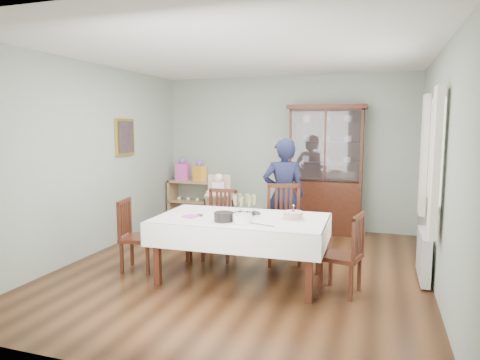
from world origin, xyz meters
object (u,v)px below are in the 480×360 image
at_px(china_cabinet, 326,168).
at_px(chair_end_right, 342,270).
at_px(chair_far_left, 220,238).
at_px(woman, 284,196).
at_px(high_chair, 219,215).
at_px(champagne_tray, 244,209).
at_px(chair_far_right, 284,240).
at_px(gift_bag_orange, 199,171).
at_px(sideboard, 193,201).
at_px(gift_bag_pink, 182,170).
at_px(chair_end_left, 138,249).
at_px(birthday_cake, 293,216).
at_px(dining_table, 241,248).

bearing_deg(china_cabinet, chair_end_right, -78.93).
bearing_deg(chair_far_left, woman, 34.87).
relative_size(high_chair, champagne_tray, 2.73).
xyz_separation_m(chair_far_right, gift_bag_orange, (-2.03, 1.85, 0.67)).
relative_size(sideboard, chair_far_right, 0.87).
relative_size(woman, gift_bag_pink, 3.78).
relative_size(chair_far_left, chair_end_left, 1.04).
distance_m(chair_far_left, chair_end_right, 1.88).
xyz_separation_m(chair_far_right, woman, (-0.12, 0.51, 0.52)).
bearing_deg(chair_far_left, chair_end_left, -138.88).
bearing_deg(high_chair, gift_bag_orange, 110.73).
relative_size(chair_end_right, gift_bag_pink, 2.05).
bearing_deg(birthday_cake, chair_end_right, -11.12).
bearing_deg(sideboard, dining_table, -55.21).
relative_size(high_chair, gift_bag_pink, 2.48).
relative_size(chair_far_left, chair_end_right, 1.06).
distance_m(chair_far_right, chair_end_left, 1.91).
xyz_separation_m(chair_far_right, chair_end_right, (0.84, -0.84, -0.04)).
bearing_deg(dining_table, chair_end_left, -176.48).
distance_m(high_chair, birthday_cake, 2.11).
xyz_separation_m(gift_bag_pink, gift_bag_orange, (0.35, 0.00, -0.01)).
xyz_separation_m(dining_table, chair_far_left, (-0.54, 0.70, -0.10)).
bearing_deg(chair_far_left, sideboard, 120.70).
height_order(sideboard, gift_bag_orange, gift_bag_orange).
bearing_deg(chair_far_left, chair_far_right, 2.66).
bearing_deg(china_cabinet, champagne_tray, -104.78).
relative_size(chair_end_right, champagne_tray, 2.26).
relative_size(chair_end_left, woman, 0.55).
bearing_deg(china_cabinet, chair_far_left, -121.81).
xyz_separation_m(dining_table, gift_bag_pink, (-2.04, 2.63, 0.61)).
height_order(china_cabinet, birthday_cake, china_cabinet).
distance_m(chair_far_right, gift_bag_orange, 2.82).
bearing_deg(gift_bag_pink, dining_table, -52.30).
relative_size(chair_end_right, woman, 0.54).
bearing_deg(gift_bag_pink, chair_far_left, -52.32).
relative_size(chair_end_right, high_chair, 0.83).
xyz_separation_m(chair_far_right, champagne_tray, (-0.35, -0.65, 0.53)).
xyz_separation_m(birthday_cake, gift_bag_orange, (-2.30, 2.58, 0.17)).
height_order(chair_end_right, gift_bag_pink, gift_bag_pink).
xyz_separation_m(dining_table, chair_far_right, (0.35, 0.79, -0.08)).
relative_size(champagne_tray, gift_bag_orange, 0.98).
relative_size(china_cabinet, high_chair, 2.01).
bearing_deg(woman, high_chair, -28.13).
xyz_separation_m(chair_end_right, high_chair, (-2.05, 1.57, 0.16)).
relative_size(dining_table, high_chair, 1.87).
xyz_separation_m(china_cabinet, champagne_tray, (-0.66, -2.49, -0.29)).
bearing_deg(dining_table, woman, 80.25).
bearing_deg(chair_end_right, chair_far_left, -101.50).
xyz_separation_m(chair_far_right, gift_bag_pink, (-2.38, 1.85, 0.68)).
bearing_deg(china_cabinet, dining_table, -103.98).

